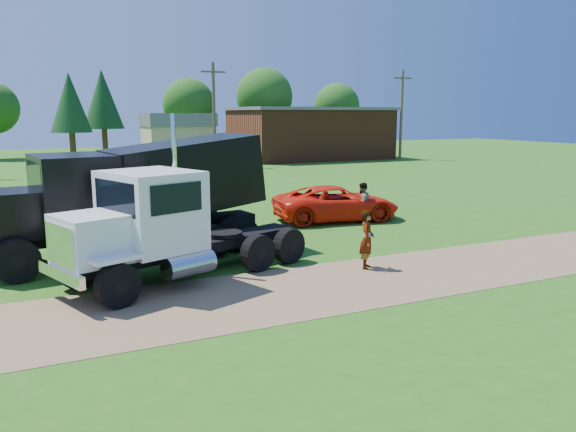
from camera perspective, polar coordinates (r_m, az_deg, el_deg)
name	(u,v)px	position (r m, az deg, el deg)	size (l,w,h in m)	color
ground	(393,276)	(16.54, 10.64, -6.05)	(140.00, 140.00, 0.00)	#285813
dirt_track	(393,276)	(16.54, 10.65, -6.03)	(120.00, 4.20, 0.01)	olive
white_semi_tractor	(155,227)	(15.65, -13.31, -1.13)	(7.77, 4.78, 4.63)	black
black_dump_truck	(136,191)	(18.89, -15.20, 2.50)	(9.24, 3.90, 3.93)	black
orange_pickup	(336,203)	(24.67, 4.93, 1.31)	(2.53, 5.50, 1.53)	red
spectator_a	(367,240)	(17.04, 8.01, -2.39)	(0.65, 0.43, 1.78)	#999999
spectator_b	(362,203)	(24.23, 7.54, 1.34)	(0.84, 0.66, 1.73)	#999999
brick_building	(309,133)	(59.53, 2.19, 8.43)	(15.40, 10.40, 5.30)	brown
tan_shed	(178,138)	(54.53, -11.11, 7.83)	(6.20, 5.40, 4.70)	tan
utility_poles	(214,113)	(50.23, -7.52, 10.35)	(42.20, 0.28, 9.00)	#443126
tree_row	(143,101)	(63.47, -14.54, 11.29)	(54.36, 13.55, 10.09)	#3A2A17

